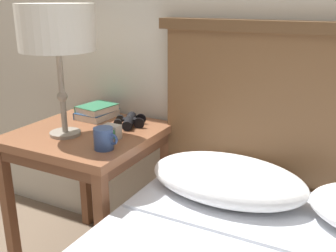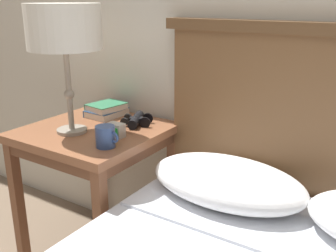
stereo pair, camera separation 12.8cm
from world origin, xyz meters
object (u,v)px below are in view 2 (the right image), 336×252
(table_lamp, at_px, (64,29))
(book_stacked_on_top, at_px, (106,106))
(book_on_nightstand, at_px, (106,112))
(binoculars_pair, at_px, (137,120))
(alarm_clock, at_px, (116,130))
(coffee_mug, at_px, (106,137))
(nightstand, at_px, (95,147))

(table_lamp, distance_m, book_stacked_on_top, 0.46)
(book_on_nightstand, distance_m, binoculars_pair, 0.21)
(table_lamp, xyz_separation_m, alarm_clock, (0.20, 0.05, -0.40))
(table_lamp, bearing_deg, alarm_clock, 14.13)
(book_on_nightstand, relative_size, coffee_mug, 1.80)
(book_stacked_on_top, relative_size, binoculars_pair, 1.13)
(nightstand, distance_m, alarm_clock, 0.20)
(book_on_nightstand, xyz_separation_m, alarm_clock, (0.24, -0.21, 0.01))
(book_on_nightstand, bearing_deg, book_stacked_on_top, -37.46)
(alarm_clock, bearing_deg, book_on_nightstand, 138.63)
(book_stacked_on_top, relative_size, alarm_clock, 2.64)
(nightstand, height_order, alarm_clock, alarm_clock)
(book_on_nightstand, height_order, binoculars_pair, binoculars_pair)
(binoculars_pair, relative_size, alarm_clock, 2.33)
(nightstand, distance_m, book_stacked_on_top, 0.24)
(alarm_clock, bearing_deg, binoculars_pair, 99.61)
(table_lamp, xyz_separation_m, book_stacked_on_top, (-0.03, 0.26, -0.38))
(table_lamp, relative_size, book_on_nightstand, 2.88)
(table_lamp, bearing_deg, book_on_nightstand, 98.20)
(book_stacked_on_top, distance_m, coffee_mug, 0.42)
(table_lamp, relative_size, binoculars_pair, 3.27)
(book_on_nightstand, bearing_deg, binoculars_pair, -8.73)
(nightstand, xyz_separation_m, table_lamp, (-0.05, -0.09, 0.52))
(book_on_nightstand, distance_m, coffee_mug, 0.43)
(book_stacked_on_top, bearing_deg, alarm_clock, -41.44)
(nightstand, relative_size, coffee_mug, 6.56)
(book_on_nightstand, relative_size, binoculars_pair, 1.14)
(nightstand, height_order, coffee_mug, coffee_mug)
(binoculars_pair, xyz_separation_m, alarm_clock, (0.03, -0.18, 0.01))
(book_on_nightstand, distance_m, book_stacked_on_top, 0.03)
(book_stacked_on_top, bearing_deg, table_lamp, -82.73)
(book_on_nightstand, bearing_deg, nightstand, -64.50)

